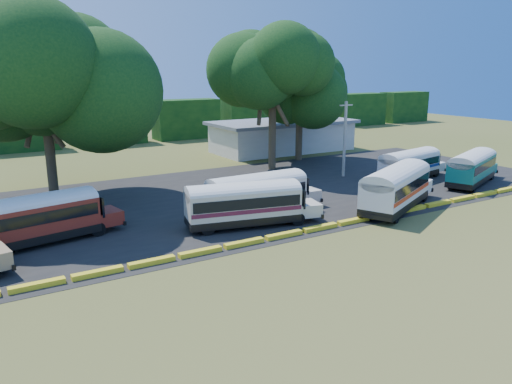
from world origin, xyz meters
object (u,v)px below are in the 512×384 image
bus_red (35,217)px  bus_white_red (397,186)px  tree_west (42,75)px  bus_cream_west (246,202)px  bus_teal (473,166)px

bus_red → bus_white_red: 25.78m
bus_red → tree_west: 14.08m
bus_white_red → bus_red: bearing=141.5°
bus_cream_west → bus_teal: 24.65m
bus_red → tree_west: size_ratio=0.66×
bus_white_red → bus_cream_west: bearing=143.5°
bus_cream_west → bus_white_red: bus_white_red is taller
bus_teal → tree_west: size_ratio=0.65×
bus_cream_west → tree_west: size_ratio=0.66×
bus_white_red → tree_west: 29.12m
bus_red → bus_white_red: (25.06, -6.04, 0.13)m
bus_white_red → bus_teal: size_ratio=1.09×
bus_red → bus_cream_west: 13.52m
bus_white_red → bus_teal: 12.88m
tree_west → bus_cream_west: bearing=-55.1°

